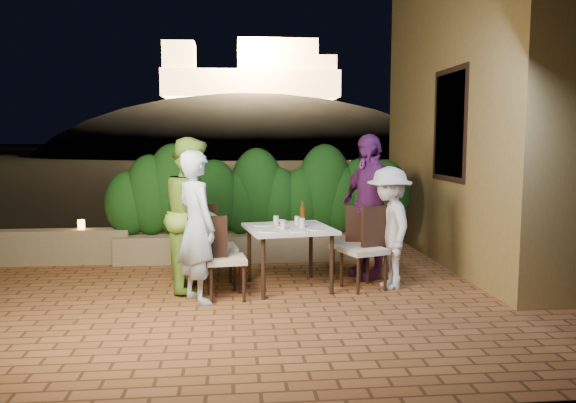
{
  "coord_description": "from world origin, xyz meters",
  "views": [
    {
      "loc": [
        -0.18,
        -6.01,
        1.81
      ],
      "look_at": [
        0.48,
        0.75,
        1.05
      ],
      "focal_mm": 35.0,
      "sensor_mm": 36.0,
      "label": 1
    }
  ],
  "objects": [
    {
      "name": "ground",
      "position": [
        0.0,
        0.0,
        -0.02
      ],
      "size": [
        400.0,
        400.0,
        0.0
      ],
      "primitive_type": "plane",
      "color": "black",
      "rests_on": "ground"
    },
    {
      "name": "terrace_floor",
      "position": [
        0.0,
        0.5,
        -0.07
      ],
      "size": [
        7.0,
        6.0,
        0.15
      ],
      "primitive_type": "cube",
      "color": "brown",
      "rests_on": "ground"
    },
    {
      "name": "building_wall",
      "position": [
        3.6,
        2.0,
        2.5
      ],
      "size": [
        1.6,
        5.0,
        5.0
      ],
      "primitive_type": "cube",
      "color": "olive",
      "rests_on": "ground"
    },
    {
      "name": "window_pane",
      "position": [
        2.82,
        1.5,
        2.0
      ],
      "size": [
        0.08,
        1.0,
        1.4
      ],
      "primitive_type": "cube",
      "color": "black",
      "rests_on": "building_wall"
    },
    {
      "name": "window_frame",
      "position": [
        2.81,
        1.5,
        2.0
      ],
      "size": [
        0.06,
        1.15,
        1.55
      ],
      "primitive_type": "cube",
      "color": "black",
      "rests_on": "building_wall"
    },
    {
      "name": "planter",
      "position": [
        0.2,
        2.3,
        0.2
      ],
      "size": [
        4.2,
        0.55,
        0.4
      ],
      "primitive_type": "cube",
      "color": "#7B704E",
      "rests_on": "ground"
    },
    {
      "name": "hedge",
      "position": [
        0.2,
        2.3,
        0.95
      ],
      "size": [
        4.0,
        0.7,
        1.1
      ],
      "primitive_type": null,
      "color": "#133F11",
      "rests_on": "planter"
    },
    {
      "name": "parapet",
      "position": [
        -2.8,
        2.3,
        0.25
      ],
      "size": [
        2.2,
        0.3,
        0.5
      ],
      "primitive_type": "cube",
      "color": "#7B704E",
      "rests_on": "ground"
    },
    {
      "name": "hill",
      "position": [
        2.0,
        60.0,
        -4.0
      ],
      "size": [
        52.0,
        40.0,
        22.0
      ],
      "primitive_type": "ellipsoid",
      "color": "black",
      "rests_on": "ground"
    },
    {
      "name": "fortress",
      "position": [
        2.0,
        60.0,
        10.5
      ],
      "size": [
        26.0,
        8.0,
        8.0
      ],
      "primitive_type": null,
      "color": "#FFCC7A",
      "rests_on": "hill"
    },
    {
      "name": "dining_table",
      "position": [
        0.48,
        0.65,
        0.38
      ],
      "size": [
        1.14,
        1.14,
        0.75
      ],
      "primitive_type": null,
      "rotation": [
        0.0,
        0.0,
        0.16
      ],
      "color": "white",
      "rests_on": "ground"
    },
    {
      "name": "plate_nw",
      "position": [
        0.22,
        0.36,
        0.76
      ],
      "size": [
        0.24,
        0.24,
        0.01
      ],
      "primitive_type": "cylinder",
      "color": "white",
      "rests_on": "dining_table"
    },
    {
      "name": "plate_sw",
      "position": [
        0.17,
        0.83,
        0.76
      ],
      "size": [
        0.22,
        0.22,
        0.01
      ],
      "primitive_type": "cylinder",
      "color": "white",
      "rests_on": "dining_table"
    },
    {
      "name": "plate_ne",
      "position": [
        0.76,
        0.45,
        0.76
      ],
      "size": [
        0.22,
        0.22,
        0.01
      ],
      "primitive_type": "cylinder",
      "color": "white",
      "rests_on": "dining_table"
    },
    {
      "name": "plate_se",
      "position": [
        0.72,
        0.95,
        0.76
      ],
      "size": [
        0.25,
        0.25,
        0.01
      ],
      "primitive_type": "cylinder",
      "color": "white",
      "rests_on": "dining_table"
    },
    {
      "name": "plate_centre",
      "position": [
        0.44,
        0.67,
        0.76
      ],
      "size": [
        0.24,
        0.24,
        0.01
      ],
      "primitive_type": "cylinder",
      "color": "white",
      "rests_on": "dining_table"
    },
    {
      "name": "plate_front",
      "position": [
        0.57,
        0.31,
        0.76
      ],
      "size": [
        0.21,
        0.21,
        0.01
      ],
      "primitive_type": "cylinder",
      "color": "white",
      "rests_on": "dining_table"
    },
    {
      "name": "glass_nw",
      "position": [
        0.4,
        0.46,
        0.8
      ],
      "size": [
        0.06,
        0.06,
        0.1
      ],
      "primitive_type": "cylinder",
      "color": "silver",
      "rests_on": "dining_table"
    },
    {
      "name": "glass_sw",
      "position": [
        0.35,
        0.84,
        0.81
      ],
      "size": [
        0.07,
        0.07,
        0.11
      ],
      "primitive_type": "cylinder",
      "color": "silver",
      "rests_on": "dining_table"
    },
    {
      "name": "glass_ne",
      "position": [
        0.64,
        0.59,
        0.81
      ],
      "size": [
        0.07,
        0.07,
        0.12
      ],
      "primitive_type": "cylinder",
      "color": "silver",
      "rests_on": "dining_table"
    },
    {
      "name": "glass_se",
      "position": [
        0.6,
        0.79,
        0.81
      ],
      "size": [
        0.07,
        0.07,
        0.11
      ],
      "primitive_type": "cylinder",
      "color": "silver",
      "rests_on": "dining_table"
    },
    {
      "name": "beer_bottle",
      "position": [
        0.66,
        0.71,
        0.91
      ],
      "size": [
        0.06,
        0.06,
        0.31
      ],
      "primitive_type": null,
      "color": "#482B0C",
      "rests_on": "dining_table"
    },
    {
      "name": "bowl",
      "position": [
        0.4,
        0.96,
        0.77
      ],
      "size": [
        0.2,
        0.2,
        0.04
      ],
      "primitive_type": "imported",
      "rotation": [
        0.0,
        0.0,
        0.31
      ],
      "color": "white",
      "rests_on": "dining_table"
    },
    {
      "name": "chair_left_front",
      "position": [
        -0.27,
        0.25,
        0.48
      ],
      "size": [
        0.49,
        0.49,
        0.95
      ],
      "primitive_type": null,
      "rotation": [
        0.0,
        0.0,
        0.11
      ],
      "color": "black",
      "rests_on": "ground"
    },
    {
      "name": "chair_left_back",
      "position": [
        -0.39,
        0.74,
        0.51
      ],
      "size": [
        0.53,
        0.53,
        1.03
      ],
      "primitive_type": null,
      "rotation": [
        0.0,
        0.0,
        0.13
      ],
      "color": "black",
      "rests_on": "ground"
    },
    {
      "name": "chair_right_front",
      "position": [
        1.37,
        0.51,
        0.5
      ],
      "size": [
        0.59,
        0.59,
        1.0
      ],
      "primitive_type": null,
      "rotation": [
        0.0,
        0.0,
        3.48
      ],
      "color": "black",
      "rests_on": "ground"
    },
    {
      "name": "chair_right_back",
      "position": [
        1.28,
        1.06,
        0.48
      ],
      "size": [
        0.53,
        0.53,
        0.96
      ],
      "primitive_type": null,
      "rotation": [
        0.0,
        0.0,
        2.91
      ],
      "color": "black",
      "rests_on": "ground"
    },
    {
      "name": "diner_blue",
      "position": [
        -0.59,
        0.17,
        0.84
      ],
      "size": [
        0.66,
        0.74,
        1.69
      ],
      "primitive_type": "imported",
      "rotation": [
        0.0,
        0.0,
        2.11
      ],
      "color": "#AEC7DF",
      "rests_on": "ground"
    },
    {
      "name": "diner_green",
      "position": [
        -0.66,
        0.74,
        0.91
      ],
      "size": [
        0.74,
        0.93,
        1.83
      ],
      "primitive_type": "imported",
      "rotation": [
        0.0,
        0.0,
        1.63
      ],
      "color": "#7AB338",
      "rests_on": "ground"
    },
    {
      "name": "diner_white",
      "position": [
        1.69,
        0.54,
        0.74
      ],
      "size": [
        0.55,
        0.96,
        1.48
      ],
      "primitive_type": "imported",
      "rotation": [
        0.0,
        0.0,
        -1.57
      ],
      "color": "silver",
      "rests_on": "ground"
    },
    {
      "name": "diner_purple",
      "position": [
        1.57,
        1.1,
        0.94
      ],
      "size": [
        0.83,
        1.19,
        1.87
      ],
      "primitive_type": "imported",
      "rotation": [
        0.0,
        0.0,
        -1.2
      ],
      "color": "#66256F",
      "rests_on": "ground"
    },
    {
      "name": "parapet_lamp",
      "position": [
        -2.38,
        2.3,
        0.57
      ],
      "size": [
        0.1,
        0.1,
        0.14
      ],
      "primitive_type": "cylinder",
      "color": "orange",
      "rests_on": "parapet"
    }
  ]
}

